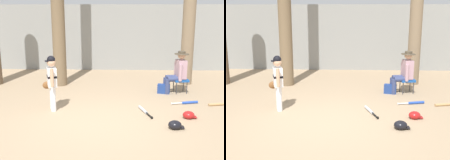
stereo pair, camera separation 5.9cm
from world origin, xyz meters
The scene contains 12 objects.
ground_plane centered at (0.00, 0.00, 0.00)m, with size 60.00×60.00×0.00m, color #9E8466.
concrete_back_wall centered at (0.00, 5.74, 1.26)m, with size 18.00×0.36×2.52m, color gray.
tree_behind_spectator centered at (2.53, 3.45, 2.41)m, with size 0.54×0.54×5.35m.
young_ballplayer centered at (-1.18, 0.77, 0.74)m, with size 0.44×0.56×1.31m.
folding_stool centered at (2.14, 2.35, 0.36)m, with size 0.45×0.45×0.41m.
seated_spectator centered at (2.04, 2.34, 0.64)m, with size 0.67×0.54×1.20m.
handbag_beside_stool centered at (1.66, 2.27, 0.13)m, with size 0.34×0.18×0.26m, color navy.
bat_blue_youth centered at (2.14, 1.32, 0.03)m, with size 0.71×0.22×0.07m.
bat_aluminum_silver centered at (0.99, 0.68, 0.03)m, with size 0.29×0.77×0.07m.
bat_wood_tan centered at (2.93, 1.22, 0.03)m, with size 0.82×0.24×0.07m.
batting_helmet_red centered at (1.94, 0.29, 0.08)m, with size 0.30×0.23×0.18m.
batting_helmet_black centered at (1.54, -0.30, 0.08)m, with size 0.32×0.24×0.18m.
Camera 1 is at (0.46, -5.84, 2.34)m, focal length 47.10 mm.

